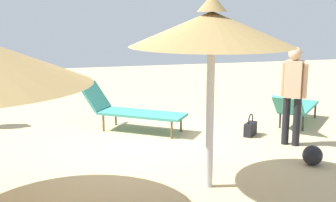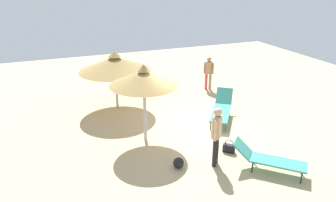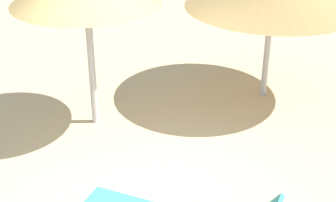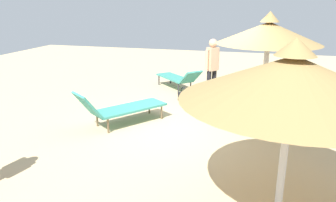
# 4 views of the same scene
# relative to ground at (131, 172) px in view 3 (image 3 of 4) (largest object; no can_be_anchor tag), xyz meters

# --- Properties ---
(ground) EXTENTS (24.00, 24.00, 0.10)m
(ground) POSITION_rel_ground_xyz_m (0.00, 0.00, 0.00)
(ground) COLOR tan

